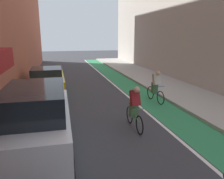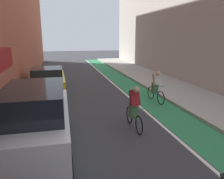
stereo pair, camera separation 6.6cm
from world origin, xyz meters
The scene contains 8 objects.
ground_plane centered at (0.00, 14.56, 0.00)m, with size 81.66×81.66×0.00m, color #38383D.
bike_lane_paint centered at (2.77, 16.56, 0.00)m, with size 1.60×37.12×0.00m, color #2D8451.
lane_divider_stripe centered at (1.87, 16.56, 0.00)m, with size 0.12×37.12×0.00m, color white.
sidewalk_right centered at (5.19, 16.56, 0.07)m, with size 3.24×37.12×0.14m, color #A8A59E.
parked_suv_white centered at (-2.52, 9.87, 1.02)m, with size 1.90×4.50×1.98m.
parked_sedan_yellow_cab centered at (-2.52, 16.89, 0.79)m, with size 1.99×4.46×1.53m.
cyclist_mid centered at (0.73, 10.85, 0.85)m, with size 0.48×1.71×1.61m.
cyclist_trailing centered at (2.92, 13.77, 0.81)m, with size 0.48×1.73×1.62m.
Camera 2 is at (-1.79, 3.73, 3.29)m, focal length 35.15 mm.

